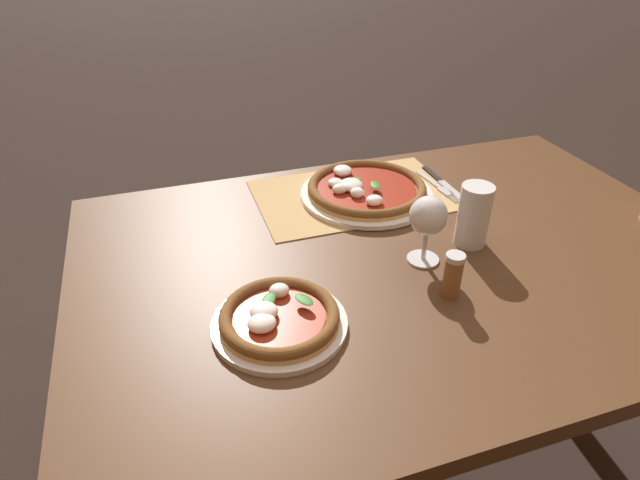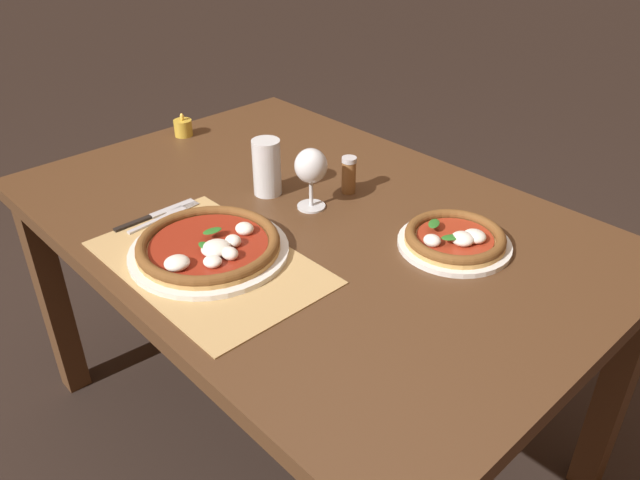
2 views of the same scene
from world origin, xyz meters
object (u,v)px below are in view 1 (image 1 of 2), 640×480
Objects in this scene: pizza_far at (279,318)px; pepper_shaker at (453,275)px; fork at (437,186)px; pint_glass at (473,216)px; wine_glass at (428,219)px; pizza_near at (366,190)px; knife at (443,183)px.

pepper_shaker is (-0.35, 0.02, 0.03)m from pizza_far.
fork is (-0.55, -0.40, -0.01)m from pizza_far.
wine_glass is at bearing 12.55° from pint_glass.
pizza_near is 2.24× the size of wine_glass.
fork is (-0.06, -0.27, -0.06)m from pint_glass.
wine_glass is at bearing 56.20° from fork.
pizza_far is 0.68m from fork.
pizza_far is 1.26× the size of fork.
pizza_far is 0.51m from pint_glass.
pepper_shaker reaches higher than knife.
pizza_far is 1.74× the size of pint_glass.
pint_glass is (-0.14, 0.28, 0.05)m from pizza_near.
pizza_far is 0.71m from knife.
pizza_far is at bearing 35.91° from knife.
pint_glass is 0.28m from fork.
wine_glass is at bearing -162.87° from pizza_far.
pizza_far is at bearing 15.89° from pint_glass.
fork is at bearing -103.68° from pint_glass.
pint_glass is 0.67× the size of knife.
knife is 0.49m from pepper_shaker.
pint_glass is 0.72× the size of fork.
pizza_far reaches higher than fork.
pizza_near is at bearing -3.44° from fork.
pint_glass is at bearing -131.84° from pepper_shaker.
pizza_far is 1.63× the size of wine_glass.
knife is at bearing -125.75° from wine_glass.
knife is at bearing -107.56° from pint_glass.
fork is (-0.21, 0.01, -0.02)m from pizza_near.
pepper_shaker is (0.20, 0.42, 0.04)m from fork.
pint_glass is 0.21m from pepper_shaker.
pint_glass reaches higher than pizza_far.
wine_glass is (-0.35, -0.11, 0.09)m from pizza_far.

